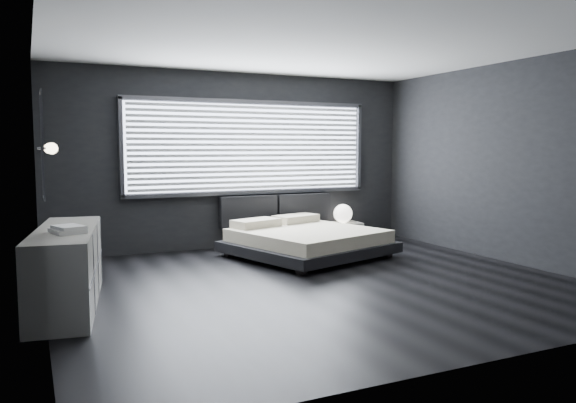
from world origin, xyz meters
name	(u,v)px	position (x,y,z in m)	size (l,w,h in m)	color
room	(319,165)	(0.00, 0.00, 1.40)	(6.04, 6.00, 2.80)	black
window	(251,147)	(0.20, 2.70, 1.61)	(4.14, 0.09, 1.52)	white
headboard	(277,210)	(0.63, 2.64, 0.57)	(1.96, 0.16, 0.52)	black
sconce_near	(51,148)	(-2.88, 0.05, 1.60)	(0.18, 0.11, 0.11)	silver
sconce_far	(49,148)	(-2.88, 0.65, 1.60)	(0.18, 0.11, 0.11)	silver
wall_art_upper	(42,119)	(-2.98, -0.55, 1.85)	(0.01, 0.48, 0.48)	#47474C
wall_art_lower	(43,173)	(-2.98, -0.30, 1.38)	(0.01, 0.48, 0.48)	#47474C
bed	(306,240)	(0.61, 1.52, 0.24)	(2.49, 2.43, 0.52)	black
nightstand	(344,231)	(1.84, 2.50, 0.16)	(0.55, 0.46, 0.32)	silver
orb_lamp	(343,214)	(1.79, 2.46, 0.48)	(0.32, 0.32, 0.32)	white
dresser	(67,268)	(-2.78, 0.16, 0.40)	(0.88, 2.06, 0.80)	silver
book_stack	(68,229)	(-2.77, -0.14, 0.83)	(0.35, 0.41, 0.07)	white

